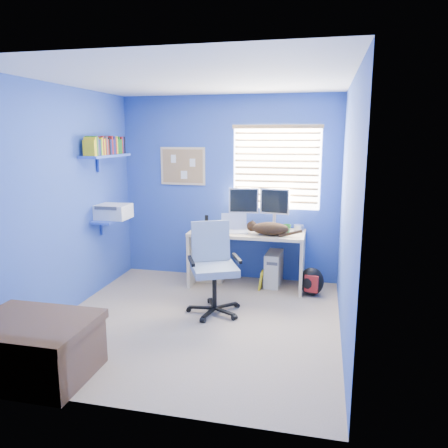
% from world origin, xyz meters
% --- Properties ---
extents(floor, '(3.00, 3.20, 0.00)m').
position_xyz_m(floor, '(0.00, 0.00, 0.00)').
color(floor, tan).
rests_on(floor, ground).
extents(ceiling, '(3.00, 3.20, 0.00)m').
position_xyz_m(ceiling, '(0.00, 0.00, 2.50)').
color(ceiling, white).
rests_on(ceiling, wall_back).
extents(wall_back, '(3.00, 0.01, 2.50)m').
position_xyz_m(wall_back, '(0.00, 1.60, 1.25)').
color(wall_back, '#3557B5').
rests_on(wall_back, ground).
extents(wall_front, '(3.00, 0.01, 2.50)m').
position_xyz_m(wall_front, '(0.00, -1.60, 1.25)').
color(wall_front, '#3557B5').
rests_on(wall_front, ground).
extents(wall_left, '(0.01, 3.20, 2.50)m').
position_xyz_m(wall_left, '(-1.50, 0.00, 1.25)').
color(wall_left, '#3557B5').
rests_on(wall_left, ground).
extents(wall_right, '(0.01, 3.20, 2.50)m').
position_xyz_m(wall_right, '(1.50, 0.00, 1.25)').
color(wall_right, '#3557B5').
rests_on(wall_right, ground).
extents(desk, '(1.48, 0.65, 0.74)m').
position_xyz_m(desk, '(0.32, 1.26, 0.37)').
color(desk, '#DDBA89').
rests_on(desk, floor).
extents(laptop, '(0.39, 0.34, 0.22)m').
position_xyz_m(laptop, '(0.17, 1.16, 0.85)').
color(laptop, silver).
rests_on(laptop, desk).
extents(monitor_left, '(0.41, 0.18, 0.54)m').
position_xyz_m(monitor_left, '(0.23, 1.50, 1.01)').
color(monitor_left, silver).
rests_on(monitor_left, desk).
extents(monitor_right, '(0.42, 0.19, 0.54)m').
position_xyz_m(monitor_right, '(0.64, 1.52, 1.01)').
color(monitor_right, silver).
rests_on(monitor_right, desk).
extents(phone, '(0.12, 0.13, 0.17)m').
position_xyz_m(phone, '(-0.26, 1.37, 0.82)').
color(phone, black).
rests_on(phone, desk).
extents(mug, '(0.10, 0.09, 0.10)m').
position_xyz_m(mug, '(0.83, 1.32, 0.79)').
color(mug, '#1A6C1C').
rests_on(mug, desk).
extents(cd_spindle, '(0.13, 0.13, 0.07)m').
position_xyz_m(cd_spindle, '(0.97, 1.49, 0.78)').
color(cd_spindle, silver).
rests_on(cd_spindle, desk).
extents(cat, '(0.50, 0.31, 0.17)m').
position_xyz_m(cat, '(0.64, 1.10, 0.82)').
color(cat, black).
rests_on(cat, desk).
extents(tower_pc, '(0.21, 0.45, 0.45)m').
position_xyz_m(tower_pc, '(0.67, 1.36, 0.23)').
color(tower_pc, beige).
rests_on(tower_pc, floor).
extents(drawer_boxes, '(0.35, 0.28, 0.41)m').
position_xyz_m(drawer_boxes, '(-0.19, 1.34, 0.20)').
color(drawer_boxes, '#C8AF86').
rests_on(drawer_boxes, floor).
extents(yellow_book, '(0.03, 0.17, 0.24)m').
position_xyz_m(yellow_book, '(0.53, 1.16, 0.12)').
color(yellow_book, yellow).
rests_on(yellow_book, floor).
extents(backpack, '(0.36, 0.31, 0.36)m').
position_xyz_m(backpack, '(1.18, 1.08, 0.18)').
color(backpack, black).
rests_on(backpack, floor).
extents(bed_corner, '(1.01, 0.72, 0.49)m').
position_xyz_m(bed_corner, '(-1.04, -1.34, 0.24)').
color(bed_corner, brown).
rests_on(bed_corner, floor).
extents(office_chair, '(0.78, 0.78, 1.01)m').
position_xyz_m(office_chair, '(0.11, 0.32, 0.38)').
color(office_chair, black).
rests_on(office_chair, floor).
extents(window_blinds, '(1.15, 0.05, 1.10)m').
position_xyz_m(window_blinds, '(0.65, 1.57, 1.55)').
color(window_blinds, white).
rests_on(window_blinds, ground).
extents(corkboard, '(0.64, 0.02, 0.52)m').
position_xyz_m(corkboard, '(-0.65, 1.58, 1.55)').
color(corkboard, '#DDBA89').
rests_on(corkboard, ground).
extents(wall_shelves, '(0.42, 0.90, 1.05)m').
position_xyz_m(wall_shelves, '(-1.35, 0.75, 1.43)').
color(wall_shelves, blue).
rests_on(wall_shelves, ground).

